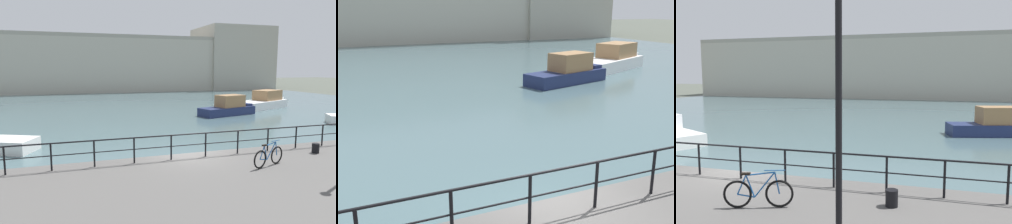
# 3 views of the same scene
# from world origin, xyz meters

# --- Properties ---
(ground_plane) EXTENTS (240.00, 240.00, 0.00)m
(ground_plane) POSITION_xyz_m (0.00, 0.00, 0.00)
(ground_plane) COLOR #4C5147
(water_basin) EXTENTS (80.00, 60.00, 0.01)m
(water_basin) POSITION_xyz_m (0.00, 30.20, 0.01)
(water_basin) COLOR #476066
(water_basin) RESTS_ON ground_plane
(harbor_building) EXTENTS (79.60, 13.70, 14.04)m
(harbor_building) POSITION_xyz_m (7.11, 54.11, 5.67)
(harbor_building) COLOR #B2AD9E
(harbor_building) RESTS_ON ground_plane
(moored_white_yacht) EXTENTS (6.48, 3.50, 2.06)m
(moored_white_yacht) POSITION_xyz_m (10.56, 15.64, 0.80)
(moored_white_yacht) COLOR navy
(moored_white_yacht) RESTS_ON water_basin
(quay_railing) EXTENTS (23.84, 0.07, 1.08)m
(quay_railing) POSITION_xyz_m (-1.84, -0.75, 1.71)
(quay_railing) COLOR black
(quay_railing) RESTS_ON quay_promenade
(parked_bicycle) EXTENTS (1.70, 0.61, 0.98)m
(parked_bicycle) POSITION_xyz_m (2.34, -2.74, 1.36)
(parked_bicycle) COLOR black
(parked_bicycle) RESTS_ON quay_promenade
(mooring_bollard) EXTENTS (0.32, 0.32, 0.44)m
(mooring_bollard) POSITION_xyz_m (5.58, -1.73, 1.19)
(mooring_bollard) COLOR black
(mooring_bollard) RESTS_ON quay_promenade
(quay_lamp_post) EXTENTS (0.32, 0.32, 5.31)m
(quay_lamp_post) POSITION_xyz_m (4.98, -4.42, 4.31)
(quay_lamp_post) COLOR black
(quay_lamp_post) RESTS_ON quay_promenade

